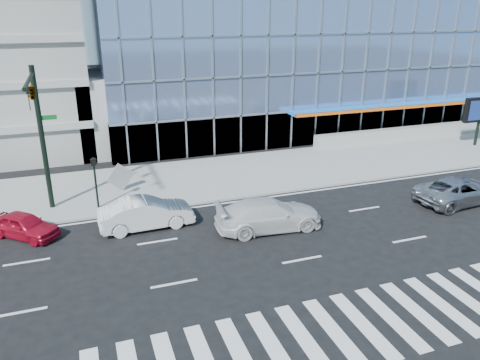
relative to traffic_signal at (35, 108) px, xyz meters
The scene contains 12 objects.
ground 13.41m from the traffic_signal, 22.56° to the right, with size 160.00×160.00×0.00m, color black.
sidewalk 13.03m from the traffic_signal, 17.33° to the left, with size 120.00×8.00×0.15m, color gray.
theatre_building 32.95m from the traffic_signal, 40.61° to the left, with size 42.00×26.00×15.00m, color #7590C3.
ramp_block 14.68m from the traffic_signal, 69.59° to the left, with size 6.00×8.00×6.00m, color gray.
retaining_wall 36.12m from the traffic_signal, 11.36° to the left, with size 30.00×0.80×1.00m, color gray.
traffic_signal is the anchor object (origin of this frame).
ped_signal_post 4.75m from the traffic_signal, ahead, with size 0.30×0.33×3.00m.
silver_suv 24.06m from the traffic_signal, 13.74° to the right, with size 2.53×5.50×1.53m, color #AFAFB4.
white_suv 13.06m from the traffic_signal, 25.19° to the right, with size 2.29×5.63×1.63m, color silver.
white_sedan 7.69m from the traffic_signal, 30.10° to the right, with size 1.71×4.91×1.62m, color silver.
red_sedan 5.94m from the traffic_signal, 124.11° to the right, with size 1.50×3.72×1.27m, color #AC0D25.
tilted_panel 7.04m from the traffic_signal, 33.38° to the left, with size 1.30×0.06×1.30m, color #9E9E9E.
Camera 1 is at (-9.03, -20.94, 10.97)m, focal length 35.00 mm.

